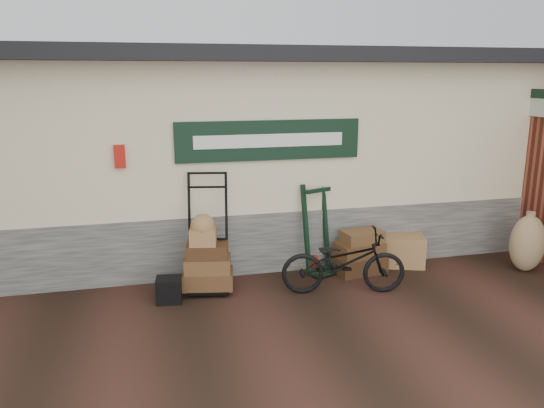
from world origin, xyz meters
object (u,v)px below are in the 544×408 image
at_px(black_trunk, 169,290).
at_px(bicycle, 344,258).
at_px(green_barrow, 318,229).
at_px(wicker_hamper, 399,250).
at_px(porter_trolley, 208,231).
at_px(suitcase_stack, 360,251).

relative_size(black_trunk, bicycle, 0.19).
distance_m(green_barrow, wicker_hamper, 1.39).
height_order(black_trunk, bicycle, bicycle).
xyz_separation_m(porter_trolley, black_trunk, (-0.56, -0.37, -0.64)).
bearing_deg(wicker_hamper, porter_trolley, -176.54).
bearing_deg(bicycle, suitcase_stack, -26.56).
distance_m(porter_trolley, wicker_hamper, 2.99).
bearing_deg(wicker_hamper, bicycle, -146.93).
bearing_deg(black_trunk, suitcase_stack, 8.10).
height_order(porter_trolley, wicker_hamper, porter_trolley).
height_order(porter_trolley, suitcase_stack, porter_trolley).
xyz_separation_m(suitcase_stack, bicycle, (-0.50, -0.64, 0.16)).
relative_size(porter_trolley, black_trunk, 5.00).
distance_m(porter_trolley, bicycle, 1.84).
bearing_deg(suitcase_stack, green_barrow, 165.65).
height_order(green_barrow, black_trunk, green_barrow).
bearing_deg(wicker_hamper, green_barrow, -180.00).
bearing_deg(suitcase_stack, black_trunk, -171.90).
bearing_deg(black_trunk, bicycle, -6.31).
bearing_deg(wicker_hamper, black_trunk, -171.09).
bearing_deg(wicker_hamper, suitcase_stack, -168.00).
distance_m(green_barrow, black_trunk, 2.29).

